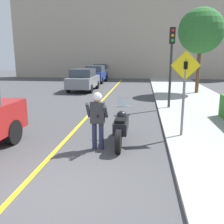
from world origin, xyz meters
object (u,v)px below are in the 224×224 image
crossing_sign (184,86)px  person_biker (98,115)px  street_tree (201,31)px  parked_car_silver (101,71)px  parked_car_grey (83,80)px  parked_car_blue (96,74)px  motorcycle (121,127)px  traffic_light (171,53)px

crossing_sign → person_biker: bearing=-152.5°
street_tree → parked_car_silver: bearing=126.4°
parked_car_grey → parked_car_blue: size_ratio=1.00×
person_biker → parked_car_silver: bearing=99.2°
street_tree → parked_car_grey: 9.03m
motorcycle → person_biker: size_ratio=1.41×
person_biker → parked_car_grey: (-3.32, 12.11, -0.15)m
person_biker → crossing_sign: bearing=27.5°
motorcycle → crossing_sign: bearing=19.9°
motorcycle → parked_car_blue: size_ratio=0.56×
person_biker → parked_car_silver: (-3.80, 23.36, -0.15)m
parked_car_blue → street_tree: bearing=-38.2°
crossing_sign → parked_car_silver: crossing_sign is taller
crossing_sign → parked_car_grey: crossing_sign is taller
person_biker → parked_car_blue: bearing=101.0°
parked_car_grey → parked_car_blue: same height
street_tree → traffic_light: bearing=-113.9°
motorcycle → street_tree: (4.39, 10.78, 3.75)m
motorcycle → parked_car_grey: 12.15m
crossing_sign → parked_car_blue: 17.87m
parked_car_grey → parked_car_blue: (-0.20, 6.00, 0.00)m
motorcycle → person_biker: bearing=-134.7°
motorcycle → crossing_sign: 2.38m
street_tree → parked_car_blue: street_tree is taller
crossing_sign → parked_car_blue: size_ratio=0.65×
traffic_light → street_tree: street_tree is taller
street_tree → crossing_sign: bearing=-103.8°
crossing_sign → parked_car_grey: 12.31m
street_tree → parked_car_grey: bearing=175.1°
traffic_light → parked_car_blue: (-6.09, 12.21, -1.93)m
traffic_light → parked_car_silver: size_ratio=0.92×
person_biker → traffic_light: size_ratio=0.43×
parked_car_blue → traffic_light: bearing=-63.5°
person_biker → crossing_sign: crossing_sign is taller
person_biker → street_tree: (5.01, 11.40, 3.26)m
person_biker → parked_car_grey: 12.56m
motorcycle → parked_car_blue: bearing=103.3°
street_tree → parked_car_grey: size_ratio=1.36×
crossing_sign → street_tree: street_tree is taller
person_biker → parked_car_silver: size_ratio=0.40×
parked_car_grey → traffic_light: bearing=-46.5°
traffic_light → street_tree: size_ratio=0.68×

